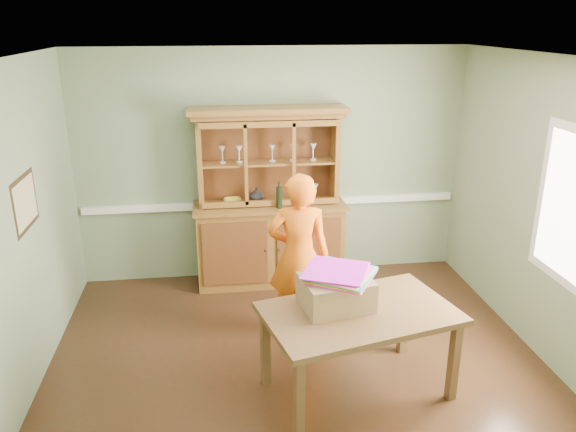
{
  "coord_description": "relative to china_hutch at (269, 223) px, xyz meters",
  "views": [
    {
      "loc": [
        -0.68,
        -4.34,
        2.98
      ],
      "look_at": [
        -0.03,
        0.4,
        1.29
      ],
      "focal_mm": 35.0,
      "sensor_mm": 36.0,
      "label": 1
    }
  ],
  "objects": [
    {
      "name": "floor",
      "position": [
        0.07,
        -1.77,
        -0.73
      ],
      "size": [
        4.5,
        4.5,
        0.0
      ],
      "primitive_type": "plane",
      "color": "#3F2314",
      "rests_on": "ground"
    },
    {
      "name": "ceiling",
      "position": [
        0.07,
        -1.77,
        1.97
      ],
      "size": [
        4.5,
        4.5,
        0.0
      ],
      "primitive_type": "plane",
      "rotation": [
        3.14,
        0.0,
        0.0
      ],
      "color": "white",
      "rests_on": "wall_back"
    },
    {
      "name": "wall_back",
      "position": [
        0.07,
        0.23,
        0.62
      ],
      "size": [
        4.5,
        0.0,
        4.5
      ],
      "primitive_type": "plane",
      "rotation": [
        1.57,
        0.0,
        0.0
      ],
      "color": "gray",
      "rests_on": "floor"
    },
    {
      "name": "wall_left",
      "position": [
        -2.18,
        -1.77,
        0.62
      ],
      "size": [
        0.0,
        4.0,
        4.0
      ],
      "primitive_type": "plane",
      "rotation": [
        1.57,
        0.0,
        1.57
      ],
      "color": "gray",
      "rests_on": "floor"
    },
    {
      "name": "wall_right",
      "position": [
        2.32,
        -1.77,
        0.62
      ],
      "size": [
        0.0,
        4.0,
        4.0
      ],
      "primitive_type": "plane",
      "rotation": [
        1.57,
        0.0,
        -1.57
      ],
      "color": "gray",
      "rests_on": "floor"
    },
    {
      "name": "wall_front",
      "position": [
        0.07,
        -3.77,
        0.62
      ],
      "size": [
        4.5,
        0.0,
        4.5
      ],
      "primitive_type": "plane",
      "rotation": [
        -1.57,
        0.0,
        0.0
      ],
      "color": "gray",
      "rests_on": "floor"
    },
    {
      "name": "chair_rail",
      "position": [
        0.07,
        0.21,
        0.17
      ],
      "size": [
        4.41,
        0.05,
        0.08
      ],
      "primitive_type": "cube",
      "color": "white",
      "rests_on": "wall_back"
    },
    {
      "name": "framed_map",
      "position": [
        -2.16,
        -1.47,
        0.82
      ],
      "size": [
        0.03,
        0.6,
        0.46
      ],
      "color": "#322414",
      "rests_on": "wall_left"
    },
    {
      "name": "window_panel",
      "position": [
        2.3,
        -2.07,
        0.77
      ],
      "size": [
        0.03,
        0.96,
        1.36
      ],
      "color": "white",
      "rests_on": "wall_right"
    },
    {
      "name": "china_hutch",
      "position": [
        0.0,
        0.0,
        0.0
      ],
      "size": [
        1.76,
        0.58,
        2.06
      ],
      "color": "#935C27",
      "rests_on": "floor"
    },
    {
      "name": "dining_table",
      "position": [
        0.5,
        -2.22,
        -0.06
      ],
      "size": [
        1.69,
        1.25,
        0.76
      ],
      "rotation": [
        0.0,
        0.0,
        0.24
      ],
      "color": "brown",
      "rests_on": "floor"
    },
    {
      "name": "cardboard_box",
      "position": [
        0.32,
        -2.13,
        0.16
      ],
      "size": [
        0.61,
        0.52,
        0.25
      ],
      "primitive_type": "cube",
      "rotation": [
        0.0,
        0.0,
        0.17
      ],
      "color": "#A08052",
      "rests_on": "dining_table"
    },
    {
      "name": "kite_stack",
      "position": [
        0.35,
        -2.1,
        0.32
      ],
      "size": [
        0.65,
        0.65,
        0.06
      ],
      "rotation": [
        0.0,
        0.0,
        1.04
      ],
      "color": "#EB24CD",
      "rests_on": "cardboard_box"
    },
    {
      "name": "person",
      "position": [
        0.16,
        -1.22,
        0.1
      ],
      "size": [
        0.64,
        0.46,
        1.65
      ],
      "primitive_type": "imported",
      "rotation": [
        0.0,
        0.0,
        3.02
      ],
      "color": "orange",
      "rests_on": "floor"
    }
  ]
}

